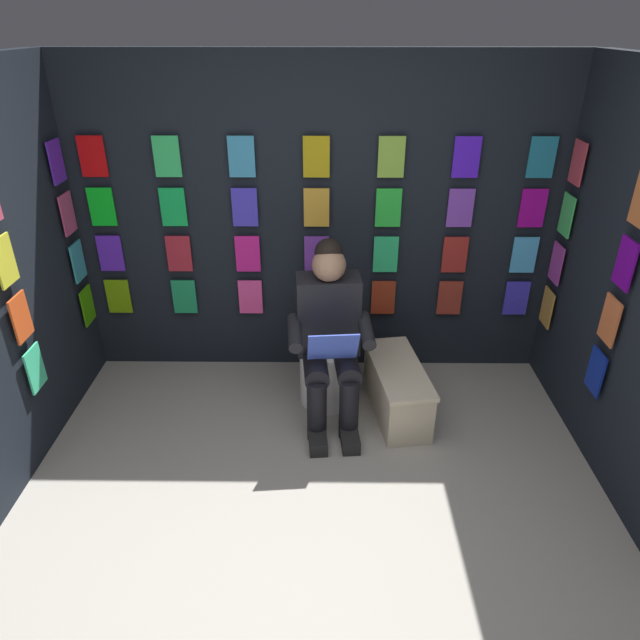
% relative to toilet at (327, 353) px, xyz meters
% --- Properties ---
extents(ground_plane, '(30.00, 30.00, 0.00)m').
position_rel_toilet_xyz_m(ground_plane, '(0.07, 1.59, -0.33)').
color(ground_plane, '#9E998E').
extents(display_wall_back, '(3.38, 0.14, 2.21)m').
position_rel_toilet_xyz_m(display_wall_back, '(0.07, -0.45, 0.78)').
color(display_wall_back, black).
rests_on(display_wall_back, ground).
extents(display_wall_left, '(0.14, 1.98, 2.21)m').
position_rel_toilet_xyz_m(display_wall_left, '(-1.62, 0.59, 0.78)').
color(display_wall_left, black).
rests_on(display_wall_left, ground).
extents(toilet, '(0.42, 0.57, 0.77)m').
position_rel_toilet_xyz_m(toilet, '(0.00, 0.00, 0.00)').
color(toilet, white).
rests_on(toilet, ground).
extents(person_reading, '(0.55, 0.71, 1.19)m').
position_rel_toilet_xyz_m(person_reading, '(-0.02, 0.23, 0.27)').
color(person_reading, black).
rests_on(person_reading, ground).
extents(comic_longbox_near, '(0.42, 0.79, 0.36)m').
position_rel_toilet_xyz_m(comic_longbox_near, '(-0.47, 0.21, -0.15)').
color(comic_longbox_near, beige).
rests_on(comic_longbox_near, ground).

